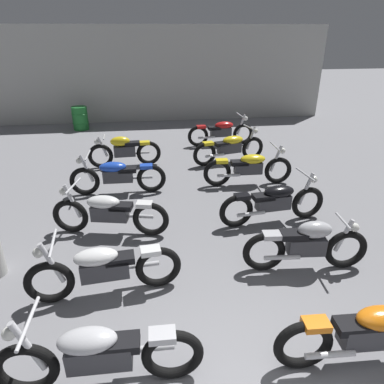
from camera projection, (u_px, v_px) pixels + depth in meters
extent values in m
cube|color=#B2B2AD|center=(164.00, 75.00, 13.79)|extent=(13.00, 0.24, 3.60)
torus|color=black|center=(26.00, 369.00, 3.58)|extent=(0.67, 0.12, 0.67)
torus|color=black|center=(173.00, 355.00, 3.73)|extent=(0.67, 0.12, 0.67)
cylinder|color=silver|center=(28.00, 346.00, 3.46)|extent=(0.28, 0.08, 0.66)
cube|color=#38383D|center=(100.00, 355.00, 3.61)|extent=(0.67, 0.25, 0.28)
ellipsoid|color=#B7B7BC|center=(87.00, 340.00, 3.51)|extent=(0.61, 0.33, 0.22)
cube|color=black|center=(120.00, 343.00, 3.58)|extent=(0.41, 0.25, 0.10)
cube|color=#B7B7BC|center=(162.00, 335.00, 3.60)|extent=(0.28, 0.21, 0.08)
cylinder|color=silver|center=(28.00, 322.00, 3.33)|extent=(0.05, 0.68, 0.04)
sphere|color=white|center=(9.00, 334.00, 3.36)|extent=(0.14, 0.14, 0.14)
cylinder|color=silver|center=(149.00, 348.00, 3.83)|extent=(0.55, 0.08, 0.07)
torus|color=black|center=(50.00, 282.00, 4.79)|extent=(0.68, 0.17, 0.67)
torus|color=black|center=(158.00, 267.00, 5.10)|extent=(0.68, 0.17, 0.67)
cylinder|color=silver|center=(52.00, 263.00, 4.68)|extent=(0.28, 0.09, 0.66)
cube|color=#38383D|center=(105.00, 269.00, 4.90)|extent=(0.68, 0.30, 0.28)
ellipsoid|color=white|center=(96.00, 257.00, 4.79)|extent=(0.63, 0.37, 0.22)
cube|color=black|center=(120.00, 258.00, 4.89)|extent=(0.42, 0.28, 0.10)
cube|color=white|center=(151.00, 251.00, 4.95)|extent=(0.30, 0.23, 0.08)
cylinder|color=silver|center=(53.00, 243.00, 4.56)|extent=(0.10, 0.68, 0.04)
sphere|color=white|center=(38.00, 253.00, 4.57)|extent=(0.14, 0.14, 0.14)
cylinder|color=silver|center=(140.00, 265.00, 5.17)|extent=(0.55, 0.12, 0.07)
torus|color=black|center=(71.00, 216.00, 6.47)|extent=(0.68, 0.25, 0.67)
torus|color=black|center=(151.00, 219.00, 6.37)|extent=(0.68, 0.25, 0.67)
cylinder|color=silver|center=(72.00, 201.00, 6.33)|extent=(0.28, 0.13, 0.66)
cube|color=#38383D|center=(110.00, 213.00, 6.38)|extent=(0.70, 0.37, 0.28)
ellipsoid|color=white|center=(103.00, 202.00, 6.29)|extent=(0.65, 0.44, 0.22)
cube|color=black|center=(121.00, 206.00, 6.30)|extent=(0.44, 0.32, 0.10)
cube|color=white|center=(144.00, 204.00, 6.25)|extent=(0.32, 0.25, 0.08)
cylinder|color=silver|center=(73.00, 186.00, 6.20)|extent=(0.18, 0.67, 0.04)
sphere|color=white|center=(63.00, 191.00, 6.26)|extent=(0.14, 0.14, 0.14)
cylinder|color=silver|center=(139.00, 216.00, 6.51)|extent=(0.55, 0.18, 0.07)
torus|color=black|center=(85.00, 181.00, 7.93)|extent=(0.67, 0.12, 0.67)
torus|color=black|center=(151.00, 178.00, 8.08)|extent=(0.67, 0.12, 0.67)
cylinder|color=silver|center=(87.00, 168.00, 7.81)|extent=(0.27, 0.08, 0.66)
cube|color=#38383D|center=(118.00, 176.00, 7.96)|extent=(0.66, 0.25, 0.28)
ellipsoid|color=blue|center=(113.00, 167.00, 7.86)|extent=(0.61, 0.33, 0.22)
cube|color=black|center=(127.00, 170.00, 7.93)|extent=(0.40, 0.25, 0.10)
cube|color=blue|center=(146.00, 166.00, 7.95)|extent=(0.28, 0.21, 0.08)
cylinder|color=silver|center=(88.00, 155.00, 7.68)|extent=(0.05, 0.68, 0.04)
sphere|color=white|center=(79.00, 161.00, 7.71)|extent=(0.14, 0.14, 0.14)
cylinder|color=silver|center=(141.00, 177.00, 8.18)|extent=(0.55, 0.08, 0.07)
torus|color=black|center=(101.00, 156.00, 9.48)|extent=(0.68, 0.15, 0.67)
torus|color=black|center=(149.00, 153.00, 9.70)|extent=(0.68, 0.15, 0.67)
cylinder|color=silver|center=(103.00, 147.00, 9.38)|extent=(0.25, 0.08, 0.56)
cube|color=#38383D|center=(125.00, 151.00, 9.55)|extent=(0.58, 0.27, 0.28)
ellipsoid|color=yellow|center=(120.00, 141.00, 9.41)|extent=(0.53, 0.31, 0.26)
cube|color=black|center=(132.00, 144.00, 9.50)|extent=(0.41, 0.26, 0.10)
cube|color=yellow|center=(144.00, 143.00, 9.56)|extent=(0.29, 0.22, 0.08)
cylinder|color=silver|center=(104.00, 137.00, 9.28)|extent=(0.06, 0.48, 0.04)
sphere|color=white|center=(97.00, 142.00, 9.30)|extent=(0.14, 0.14, 0.14)
cylinder|color=silver|center=(139.00, 153.00, 9.79)|extent=(0.55, 0.10, 0.07)
torus|color=black|center=(303.00, 345.00, 3.85)|extent=(0.67, 0.14, 0.67)
cube|color=#38383D|center=(370.00, 334.00, 3.87)|extent=(0.67, 0.27, 0.28)
ellipsoid|color=orange|center=(384.00, 318.00, 3.78)|extent=(0.61, 0.35, 0.22)
cube|color=black|center=(354.00, 326.00, 3.79)|extent=(0.41, 0.26, 0.10)
cube|color=orange|center=(316.00, 324.00, 3.73)|extent=(0.29, 0.21, 0.08)
cylinder|color=silver|center=(330.00, 355.00, 3.76)|extent=(0.55, 0.09, 0.07)
torus|color=black|center=(346.00, 249.00, 5.50)|extent=(0.68, 0.16, 0.67)
torus|color=black|center=(264.00, 252.00, 5.44)|extent=(0.68, 0.16, 0.67)
cylinder|color=silver|center=(344.00, 236.00, 5.39)|extent=(0.25, 0.09, 0.56)
cube|color=#38383D|center=(306.00, 245.00, 5.43)|extent=(0.59, 0.29, 0.28)
ellipsoid|color=#B7B7BC|center=(315.00, 230.00, 5.31)|extent=(0.54, 0.32, 0.26)
cube|color=black|center=(294.00, 235.00, 5.33)|extent=(0.42, 0.27, 0.10)
cube|color=#B7B7BC|center=(272.00, 235.00, 5.32)|extent=(0.30, 0.22, 0.08)
cylinder|color=silver|center=(343.00, 221.00, 5.27)|extent=(0.08, 0.48, 0.04)
sphere|color=white|center=(355.00, 227.00, 5.33)|extent=(0.14, 0.14, 0.14)
cylinder|color=silver|center=(282.00, 257.00, 5.34)|extent=(0.55, 0.12, 0.07)
torus|color=black|center=(307.00, 203.00, 6.96)|extent=(0.68, 0.18, 0.67)
torus|color=black|center=(236.00, 211.00, 6.64)|extent=(0.68, 0.18, 0.67)
cylinder|color=silver|center=(306.00, 189.00, 6.81)|extent=(0.28, 0.10, 0.66)
cube|color=#38383D|center=(273.00, 202.00, 6.76)|extent=(0.68, 0.31, 0.28)
ellipsoid|color=black|center=(279.00, 191.00, 6.69)|extent=(0.63, 0.38, 0.22)
cube|color=black|center=(263.00, 197.00, 6.65)|extent=(0.42, 0.28, 0.10)
cube|color=black|center=(242.00, 196.00, 6.54)|extent=(0.30, 0.23, 0.08)
cylinder|color=silver|center=(305.00, 174.00, 6.67)|extent=(0.11, 0.68, 0.04)
sphere|color=white|center=(314.00, 179.00, 6.76)|extent=(0.14, 0.14, 0.14)
cylinder|color=silver|center=(251.00, 214.00, 6.59)|extent=(0.55, 0.13, 0.07)
torus|color=black|center=(278.00, 170.00, 8.53)|extent=(0.67, 0.13, 0.67)
torus|color=black|center=(217.00, 173.00, 8.38)|extent=(0.67, 0.13, 0.67)
cylinder|color=silver|center=(276.00, 159.00, 8.39)|extent=(0.28, 0.08, 0.66)
cube|color=#38383D|center=(248.00, 168.00, 8.41)|extent=(0.67, 0.26, 0.28)
ellipsoid|color=yellow|center=(253.00, 159.00, 8.33)|extent=(0.61, 0.33, 0.22)
cube|color=black|center=(239.00, 163.00, 8.33)|extent=(0.41, 0.25, 0.10)
cube|color=yellow|center=(222.00, 161.00, 8.26)|extent=(0.28, 0.21, 0.08)
cylinder|color=silver|center=(275.00, 146.00, 8.25)|extent=(0.05, 0.68, 0.04)
sphere|color=white|center=(283.00, 151.00, 8.32)|extent=(0.14, 0.14, 0.14)
cylinder|color=silver|center=(229.00, 175.00, 8.30)|extent=(0.55, 0.08, 0.07)
torus|color=black|center=(253.00, 148.00, 10.09)|extent=(0.68, 0.26, 0.67)
torus|color=black|center=(205.00, 154.00, 9.61)|extent=(0.68, 0.26, 0.67)
cylinder|color=silver|center=(251.00, 138.00, 9.93)|extent=(0.28, 0.13, 0.66)
cube|color=#38383D|center=(229.00, 148.00, 9.81)|extent=(0.70, 0.39, 0.28)
ellipsoid|color=yellow|center=(233.00, 140.00, 9.75)|extent=(0.66, 0.45, 0.22)
cube|color=black|center=(222.00, 144.00, 9.68)|extent=(0.44, 0.33, 0.10)
cube|color=yellow|center=(208.00, 143.00, 9.51)|extent=(0.32, 0.26, 0.08)
cylinder|color=silver|center=(250.00, 128.00, 9.78)|extent=(0.19, 0.67, 0.04)
sphere|color=white|center=(256.00, 131.00, 9.90)|extent=(0.14, 0.14, 0.14)
cylinder|color=silver|center=(215.00, 155.00, 9.59)|extent=(0.55, 0.19, 0.07)
torus|color=black|center=(243.00, 134.00, 11.46)|extent=(0.68, 0.15, 0.67)
torus|color=black|center=(198.00, 136.00, 11.21)|extent=(0.68, 0.15, 0.67)
cylinder|color=silver|center=(241.00, 125.00, 11.32)|extent=(0.28, 0.09, 0.66)
cube|color=#38383D|center=(221.00, 132.00, 11.29)|extent=(0.67, 0.28, 0.28)
ellipsoid|color=red|center=(224.00, 125.00, 11.21)|extent=(0.62, 0.35, 0.22)
cube|color=black|center=(214.00, 128.00, 11.19)|extent=(0.41, 0.26, 0.10)
cube|color=red|center=(201.00, 127.00, 11.09)|extent=(0.29, 0.22, 0.08)
cylinder|color=silver|center=(240.00, 115.00, 11.17)|extent=(0.07, 0.68, 0.04)
sphere|color=white|center=(246.00, 118.00, 11.26)|extent=(0.14, 0.14, 0.14)
cylinder|color=silver|center=(207.00, 137.00, 11.14)|extent=(0.55, 0.10, 0.07)
cylinder|color=#1E722D|center=(80.00, 118.00, 13.03)|extent=(0.56, 0.56, 0.85)
torus|color=#1E722D|center=(80.00, 114.00, 12.96)|extent=(0.59, 0.59, 0.03)
torus|color=#1E722D|center=(81.00, 123.00, 13.11)|extent=(0.59, 0.59, 0.03)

